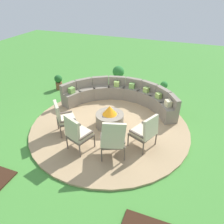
{
  "coord_description": "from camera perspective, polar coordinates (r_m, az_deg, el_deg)",
  "views": [
    {
      "loc": [
        2.1,
        -5.3,
        4.07
      ],
      "look_at": [
        0.0,
        0.2,
        0.45
      ],
      "focal_mm": 34.92,
      "sensor_mm": 36.0,
      "label": 1
    }
  ],
  "objects": [
    {
      "name": "fire_pit",
      "position": [
        6.81,
        -0.6,
        -1.65
      ],
      "size": [
        0.88,
        0.88,
        0.71
      ],
      "color": "gray",
      "rests_on": "patio_circle"
    },
    {
      "name": "potted_plant_2",
      "position": [
        9.58,
        -13.8,
        7.74
      ],
      "size": [
        0.32,
        0.32,
        0.63
      ],
      "color": "brown",
      "rests_on": "ground_plane"
    },
    {
      "name": "lounge_chair_back_right",
      "position": [
        5.89,
        8.77,
        -4.89
      ],
      "size": [
        0.77,
        0.79,
        1.02
      ],
      "rotation": [
        0.0,
        0.0,
        7.45
      ],
      "color": "brown",
      "rests_on": "patio_circle"
    },
    {
      "name": "patio_circle",
      "position": [
        6.98,
        -0.59,
        -3.74
      ],
      "size": [
        4.97,
        4.97,
        0.06
      ],
      "primitive_type": "cylinder",
      "color": "tan",
      "rests_on": "ground_plane"
    },
    {
      "name": "lounge_chair_front_left",
      "position": [
        6.53,
        -12.63,
        -1.27
      ],
      "size": [
        0.74,
        0.75,
        1.05
      ],
      "rotation": [
        0.0,
        0.0,
        5.46
      ],
      "color": "brown",
      "rests_on": "patio_circle"
    },
    {
      "name": "potted_plant_1",
      "position": [
        9.85,
        1.68,
        9.95
      ],
      "size": [
        0.51,
        0.51,
        0.8
      ],
      "color": "#605B56",
      "rests_on": "ground_plane"
    },
    {
      "name": "ground_plane",
      "position": [
        7.0,
        -0.59,
        -3.94
      ],
      "size": [
        24.0,
        24.0,
        0.0
      ],
      "primitive_type": "plane",
      "color": "#478C38"
    },
    {
      "name": "potted_plant_0",
      "position": [
        9.05,
        13.38,
        6.25
      ],
      "size": [
        0.29,
        0.29,
        0.58
      ],
      "color": "#A89E8E",
      "rests_on": "ground_plane"
    },
    {
      "name": "curved_stone_bench",
      "position": [
        8.04,
        2.59,
        4.36
      ],
      "size": [
        4.14,
        1.81,
        0.82
      ],
      "color": "gray",
      "rests_on": "patio_circle"
    },
    {
      "name": "lounge_chair_front_right",
      "position": [
        5.79,
        -9.1,
        -5.4
      ],
      "size": [
        0.71,
        0.74,
        1.12
      ],
      "rotation": [
        0.0,
        0.0,
        5.94
      ],
      "color": "brown",
      "rests_on": "patio_circle"
    },
    {
      "name": "lounge_chair_back_left",
      "position": [
        5.49,
        0.18,
        -7.07
      ],
      "size": [
        0.8,
        0.78,
        1.16
      ],
      "rotation": [
        0.0,
        0.0,
        6.71
      ],
      "color": "brown",
      "rests_on": "patio_circle"
    }
  ]
}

